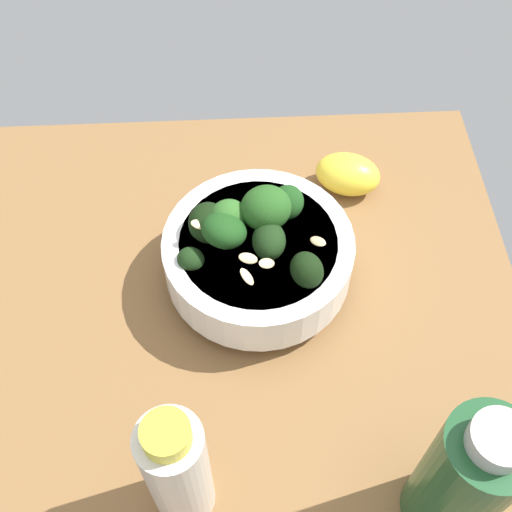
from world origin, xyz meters
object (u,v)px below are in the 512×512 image
Objects in this scene: lemon_wedge at (346,174)px; bottle_short at (174,470)px; bottle_tall at (461,479)px; bowl_of_broccoli at (254,251)px.

bottle_short reaches higher than lemon_wedge.
bottle_tall is 21.35cm from bottle_short.
lemon_wedge is 0.46× the size of bottle_short.
bottle_tall is (-14.18, 24.02, 3.57)cm from bowl_of_broccoli.
bottle_tall is at bearing 120.56° from bowl_of_broccoli.
bottle_tall is at bearing 95.15° from lemon_wedge.
bowl_of_broccoli is at bearing 47.15° from lemon_wedge.
bowl_of_broccoli is 23.37cm from bottle_short.
bottle_short is at bearing 61.99° from lemon_wedge.
bottle_short is (21.25, -1.94, -0.63)cm from bottle_tall.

